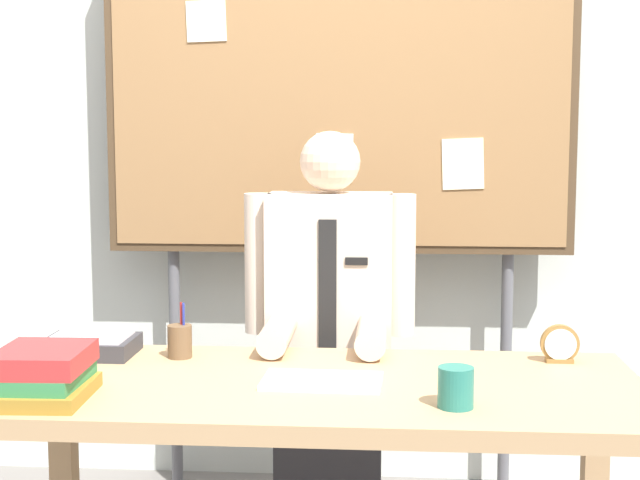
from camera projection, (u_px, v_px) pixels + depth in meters
The scene contains 10 objects.
back_wall at pixel (341, 139), 3.57m from camera, with size 6.40×0.08×2.70m, color silver.
desk at pixel (315, 414), 2.40m from camera, with size 1.71×0.75×0.73m.
person at pixel (330, 359), 2.98m from camera, with size 0.55×0.56×1.38m.
bulletin_board at pixel (338, 97), 3.35m from camera, with size 1.73×0.09×2.12m.
book_stack at pixel (43, 374), 2.22m from camera, with size 0.23×0.27×0.12m.
open_notebook at pixel (322, 381), 2.36m from camera, with size 0.31×0.18×0.01m, color silver.
desk_clock at pixel (560, 346), 2.58m from camera, with size 0.11×0.04×0.11m.
coffee_mug at pixel (456, 387), 2.15m from camera, with size 0.09×0.09×0.10m, color #267266.
pen_holder at pixel (180, 341), 2.63m from camera, with size 0.07×0.07×0.16m.
paper_tray at pixel (90, 345), 2.67m from camera, with size 0.26×0.20×0.06m.
Camera 1 is at (0.19, -2.32, 1.37)m, focal length 51.39 mm.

